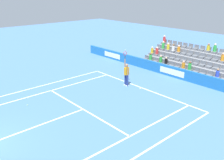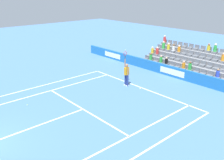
# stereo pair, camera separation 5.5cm
# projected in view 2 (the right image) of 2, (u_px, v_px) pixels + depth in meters

# --- Properties ---
(line_baseline) EXTENTS (10.97, 0.10, 0.01)m
(line_baseline) POSITION_uv_depth(u_px,v_px,m) (142.00, 88.00, 19.01)
(line_baseline) COLOR white
(line_baseline) RESTS_ON ground
(line_service) EXTENTS (8.23, 0.10, 0.01)m
(line_service) POSITION_uv_depth(u_px,v_px,m) (83.00, 109.00, 15.60)
(line_service) COLOR white
(line_service) RESTS_ON ground
(line_centre_service) EXTENTS (0.10, 6.40, 0.01)m
(line_centre_service) POSITION_uv_depth(u_px,v_px,m) (35.00, 127.00, 13.61)
(line_centre_service) COLOR white
(line_centre_service) RESTS_ON ground
(line_singles_sideline_left) EXTENTS (0.10, 11.89, 0.01)m
(line_singles_sideline_left) POSITION_uv_depth(u_px,v_px,m) (46.00, 92.00, 18.22)
(line_singles_sideline_left) COLOR white
(line_singles_sideline_left) RESTS_ON ground
(line_singles_sideline_right) EXTENTS (0.10, 11.89, 0.01)m
(line_singles_sideline_right) POSITION_uv_depth(u_px,v_px,m) (123.00, 140.00, 12.42)
(line_singles_sideline_right) COLOR white
(line_singles_sideline_right) RESTS_ON ground
(line_doubles_sideline_left) EXTENTS (0.10, 11.89, 0.01)m
(line_doubles_sideline_left) POSITION_uv_depth(u_px,v_px,m) (37.00, 87.00, 19.18)
(line_doubles_sideline_left) COLOR white
(line_doubles_sideline_left) RESTS_ON ground
(line_doubles_sideline_right) EXTENTS (0.10, 11.89, 0.01)m
(line_doubles_sideline_right) POSITION_uv_depth(u_px,v_px,m) (143.00, 152.00, 11.45)
(line_doubles_sideline_right) COLOR white
(line_doubles_sideline_right) RESTS_ON ground
(line_centre_mark) EXTENTS (0.10, 0.20, 0.01)m
(line_centre_mark) POSITION_uv_depth(u_px,v_px,m) (141.00, 88.00, 18.95)
(line_centre_mark) COLOR white
(line_centre_mark) RESTS_ON ground
(sponsor_barrier) EXTENTS (23.14, 0.22, 0.92)m
(sponsor_barrier) POSITION_uv_depth(u_px,v_px,m) (173.00, 72.00, 21.29)
(sponsor_barrier) COLOR #1E66AD
(sponsor_barrier) RESTS_ON ground
(tennis_player) EXTENTS (0.52, 0.38, 2.85)m
(tennis_player) POSITION_uv_depth(u_px,v_px,m) (127.00, 74.00, 19.12)
(tennis_player) COLOR navy
(tennis_player) RESTS_ON ground
(stadium_stand) EXTENTS (8.68, 3.80, 2.61)m
(stadium_stand) POSITION_uv_depth(u_px,v_px,m) (191.00, 63.00, 23.04)
(stadium_stand) COLOR gray
(stadium_stand) RESTS_ON ground
(loose_tennis_ball) EXTENTS (0.07, 0.07, 0.07)m
(loose_tennis_ball) POSITION_uv_depth(u_px,v_px,m) (27.00, 105.00, 16.12)
(loose_tennis_ball) COLOR #D1E533
(loose_tennis_ball) RESTS_ON ground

